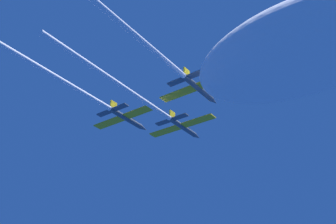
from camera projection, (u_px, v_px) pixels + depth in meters
jet_lead at (149, 105)px, 93.45m from camera, size 20.09×56.26×3.33m
jet_left_wing at (88, 96)px, 90.81m from camera, size 20.09×53.71×3.33m
jet_right_wing at (155, 51)px, 78.27m from camera, size 20.09×61.24×3.33m
cloud_puffy at (301, 51)px, 72.33m from camera, size 42.92×23.61×15.02m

